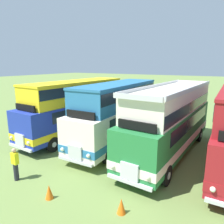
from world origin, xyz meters
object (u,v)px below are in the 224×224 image
at_px(bus_first_in_row, 76,105).
at_px(cone_far_end, 121,206).
at_px(cone_mid_row, 49,192).
at_px(bus_second_in_row, 117,111).
at_px(bus_third_in_row, 171,119).
at_px(marshal_person, 15,164).

bearing_deg(bus_first_in_row, cone_far_end, -40.91).
height_order(bus_first_in_row, cone_mid_row, bus_first_in_row).
relative_size(bus_first_in_row, cone_mid_row, 16.23).
distance_m(bus_first_in_row, bus_second_in_row, 3.90).
distance_m(bus_second_in_row, cone_far_end, 8.07).
relative_size(cone_mid_row, cone_far_end, 1.01).
xyz_separation_m(bus_third_in_row, cone_far_end, (0.01, -6.85, -2.04)).
xyz_separation_m(cone_mid_row, marshal_person, (-2.61, 0.25, 0.56)).
xyz_separation_m(bus_second_in_row, cone_far_end, (3.93, -6.71, -2.14)).
distance_m(bus_third_in_row, marshal_person, 9.48).
relative_size(bus_third_in_row, marshal_person, 6.34).
bearing_deg(bus_second_in_row, bus_third_in_row, 2.07).
bearing_deg(cone_far_end, cone_mid_row, -166.43).
distance_m(bus_third_in_row, cone_mid_row, 8.50).
bearing_deg(bus_second_in_row, cone_far_end, -59.60).
bearing_deg(bus_third_in_row, cone_far_end, -89.89).
xyz_separation_m(bus_second_in_row, cone_mid_row, (0.74, -7.48, -2.14)).
distance_m(bus_third_in_row, cone_far_end, 7.14).
height_order(bus_first_in_row, bus_second_in_row, same).
bearing_deg(marshal_person, bus_first_in_row, 105.58).
bearing_deg(cone_far_end, bus_first_in_row, 139.09).
bearing_deg(bus_first_in_row, marshal_person, -74.42).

